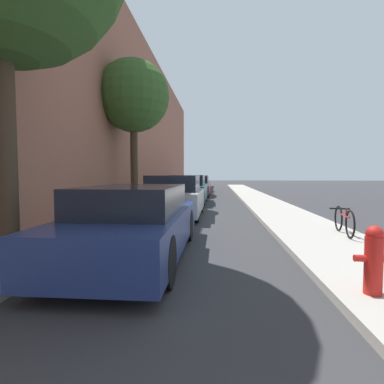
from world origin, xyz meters
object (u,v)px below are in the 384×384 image
Objects in this scene: parked_car_silver at (175,197)px; fire_hydrant at (374,259)px; parked_car_teal at (188,190)px; parked_car_maroon at (196,186)px; parked_car_navy at (136,223)px; street_tree_far at (133,97)px; parked_car_grey at (199,184)px; bicycle at (344,221)px.

fire_hydrant is (3.25, -6.86, -0.16)m from parked_car_silver.
parked_car_maroon is (0.05, 5.20, -0.04)m from parked_car_teal.
parked_car_teal is at bearing 90.28° from parked_car_navy.
parked_car_maroon is at bearing 89.40° from parked_car_teal.
parked_car_silver and parked_car_teal have the same top height.
street_tree_far is at bearing 132.57° from parked_car_silver.
parked_car_maroon is at bearing -88.26° from parked_car_grey.
parked_car_navy is at bearing -74.10° from street_tree_far.
street_tree_far is 11.35m from fire_hydrant.
street_tree_far is at bearing 120.25° from fire_hydrant.
parked_car_grey is (-0.17, 5.46, 0.01)m from parked_car_maroon.
street_tree_far is at bearing -98.43° from parked_car_grey.
parked_car_navy is 4.65m from bicycle.
street_tree_far is (-2.13, -7.76, 4.10)m from parked_car_maroon.
parked_car_navy is 8.77m from street_tree_far.
parked_car_maroon is at bearing 74.68° from street_tree_far.
parked_car_silver is 5.50m from bicycle.
bicycle is at bearing -62.17° from parked_car_teal.
parked_car_navy is at bearing -90.02° from parked_car_maroon.
parked_car_grey reaches higher than fire_hydrant.
parked_car_navy is 10.00m from parked_car_teal.
parked_car_teal is at bearing 124.47° from bicycle.
parked_car_teal is 0.69× the size of street_tree_far.
parked_car_maroon is at bearing 100.69° from fire_hydrant.
parked_car_grey is 13.98m from street_tree_far.
parked_car_silver reaches higher than fire_hydrant.
street_tree_far is at bearing -105.32° from parked_car_maroon.
parked_car_grey is at bearing 109.87° from bicycle.
street_tree_far reaches higher than parked_car_maroon.
parked_car_maroon reaches higher than parked_car_navy.
parked_car_navy is 1.09× the size of parked_car_grey.
bicycle is (4.32, -8.18, -0.26)m from parked_car_teal.
fire_hydrant is (5.31, -9.10, -4.22)m from street_tree_far.
street_tree_far reaches higher than parked_car_grey.
fire_hydrant is at bearing -79.31° from parked_car_maroon.
street_tree_far is 4.17× the size of bicycle.
parked_car_maroon is (0.07, 10.00, -0.03)m from parked_car_silver.
street_tree_far reaches higher than parked_car_teal.
bicycle is (4.27, 1.82, -0.19)m from parked_car_navy.
parked_car_navy reaches higher than fire_hydrant.
parked_car_silver is at bearing -90.39° from parked_car_maroon.
street_tree_far reaches higher than parked_car_navy.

